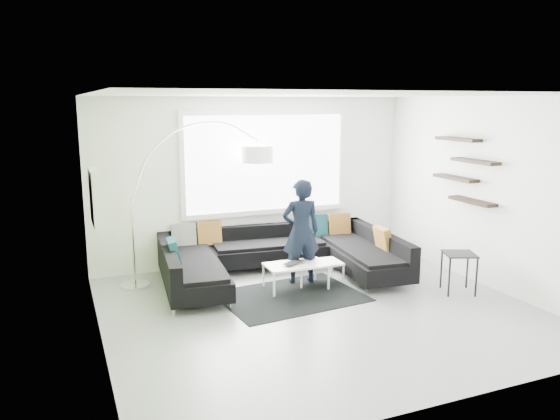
% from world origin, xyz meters
% --- Properties ---
extents(ground, '(5.50, 5.50, 0.00)m').
position_xyz_m(ground, '(0.00, 0.00, 0.00)').
color(ground, gray).
rests_on(ground, ground).
extents(room_shell, '(5.54, 5.04, 2.82)m').
position_xyz_m(room_shell, '(0.04, 0.21, 1.81)').
color(room_shell, white).
rests_on(room_shell, ground).
extents(sectional_sofa, '(3.77, 2.56, 0.77)m').
position_xyz_m(sectional_sofa, '(0.01, 1.36, 0.34)').
color(sectional_sofa, black).
rests_on(sectional_sofa, ground).
extents(rug, '(2.06, 1.58, 0.01)m').
position_xyz_m(rug, '(-0.15, 0.60, 0.01)').
color(rug, black).
rests_on(rug, ground).
extents(coffee_table, '(1.17, 0.70, 0.38)m').
position_xyz_m(coffee_table, '(0.27, 0.96, 0.19)').
color(coffee_table, white).
rests_on(coffee_table, ground).
extents(arc_lamp, '(2.25, 0.59, 2.44)m').
position_xyz_m(arc_lamp, '(-2.14, 1.86, 1.22)').
color(arc_lamp, silver).
rests_on(arc_lamp, ground).
extents(side_table, '(0.56, 0.56, 0.59)m').
position_xyz_m(side_table, '(2.16, -0.16, 0.29)').
color(side_table, black).
rests_on(side_table, ground).
extents(person, '(0.69, 0.55, 1.60)m').
position_xyz_m(person, '(0.24, 1.12, 0.80)').
color(person, black).
rests_on(person, ground).
extents(laptop, '(0.56, 0.53, 0.03)m').
position_xyz_m(laptop, '(0.05, 0.85, 0.39)').
color(laptop, black).
rests_on(laptop, coffee_table).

